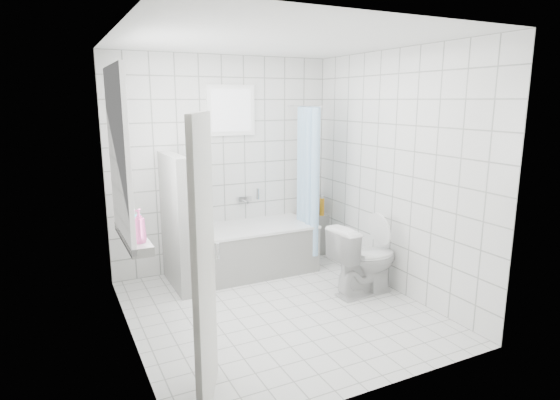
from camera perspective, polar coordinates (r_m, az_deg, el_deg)
ground at (r=4.84m, az=-0.29°, el=-13.28°), size 3.00×3.00×0.00m
ceiling at (r=4.40m, az=-0.33°, el=18.98°), size 3.00×3.00×0.00m
wall_back at (r=5.81m, az=-6.87°, el=4.36°), size 2.80×0.02×2.60m
wall_front at (r=3.19m, az=11.67°, el=-2.17°), size 2.80×0.02×2.60m
wall_left at (r=4.03m, az=-18.46°, el=0.42°), size 0.02×3.00×2.60m
wall_right at (r=5.20m, az=13.70°, el=3.20°), size 0.02×3.00×2.60m
window_left at (r=4.29m, az=-18.72°, el=5.13°), size 0.01×0.90×1.40m
window_back at (r=5.75m, az=-5.92°, el=10.81°), size 0.50×0.01×0.50m
window_sill at (r=4.44m, az=-17.50°, el=-4.35°), size 0.18×1.02×0.08m
door at (r=3.12m, az=-9.19°, el=-8.17°), size 0.37×0.74×2.00m
bathtub at (r=5.74m, az=-3.96°, el=-6.03°), size 1.62×0.77×0.58m
partition_wall at (r=5.31m, az=-12.58°, el=-2.64°), size 0.15×0.85×1.50m
tiled_ledge at (r=6.43m, az=4.19°, el=-4.18°), size 0.40×0.24×0.55m
toilet at (r=5.17m, az=10.26°, el=-7.14°), size 0.79×0.48×0.78m
curtain_rod at (r=5.76m, az=2.91°, el=11.36°), size 0.02×0.80×0.02m
shower_curtain at (r=5.73m, az=3.46°, el=2.30°), size 0.14×0.48×1.78m
tub_faucet at (r=5.93m, az=-4.39°, el=0.16°), size 0.18×0.06×0.06m
sill_bottles at (r=4.34m, az=-17.38°, el=-2.44°), size 0.16×0.79×0.29m
ledge_bottles at (r=6.31m, az=4.36°, el=-0.84°), size 0.20×0.19×0.26m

